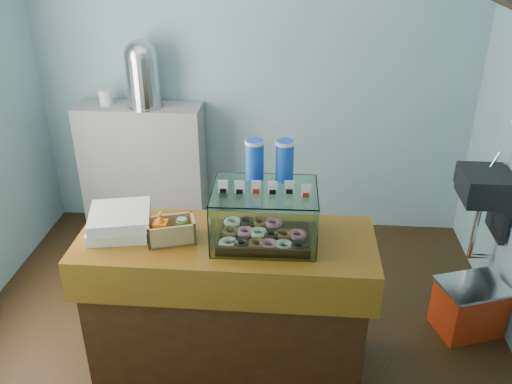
# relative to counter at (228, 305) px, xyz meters

# --- Properties ---
(ground) EXTENTS (3.50, 3.50, 0.00)m
(ground) POSITION_rel_counter_xyz_m (0.00, 0.25, -0.46)
(ground) COLOR black
(ground) RESTS_ON ground
(room_shell) EXTENTS (3.54, 3.04, 2.82)m
(room_shell) POSITION_rel_counter_xyz_m (0.03, 0.26, 1.25)
(room_shell) COLOR #77A2AD
(room_shell) RESTS_ON ground
(counter) EXTENTS (1.60, 0.60, 0.90)m
(counter) POSITION_rel_counter_xyz_m (0.00, 0.00, 0.00)
(counter) COLOR #3C1E0B
(counter) RESTS_ON ground
(back_shelf) EXTENTS (1.00, 0.32, 1.10)m
(back_shelf) POSITION_rel_counter_xyz_m (-0.90, 1.57, 0.09)
(back_shelf) COLOR gray
(back_shelf) RESTS_ON ground
(display_case) EXTENTS (0.55, 0.41, 0.52)m
(display_case) POSITION_rel_counter_xyz_m (0.20, 0.04, 0.60)
(display_case) COLOR #361D10
(display_case) RESTS_ON counter
(condiment_crate) EXTENTS (0.28, 0.22, 0.18)m
(condiment_crate) POSITION_rel_counter_xyz_m (-0.29, -0.04, 0.50)
(condiment_crate) COLOR tan
(condiment_crate) RESTS_ON counter
(pastry_boxes) EXTENTS (0.39, 0.38, 0.13)m
(pastry_boxes) POSITION_rel_counter_xyz_m (-0.58, 0.03, 0.51)
(pastry_boxes) COLOR silver
(pastry_boxes) RESTS_ON counter
(coffee_urn) EXTENTS (0.29, 0.29, 0.52)m
(coffee_urn) POSITION_rel_counter_xyz_m (-0.83, 1.56, 0.92)
(coffee_urn) COLOR silver
(coffee_urn) RESTS_ON back_shelf
(red_cooler) EXTENTS (0.48, 0.42, 0.36)m
(red_cooler) POSITION_rel_counter_xyz_m (1.51, 0.44, -0.28)
(red_cooler) COLOR red
(red_cooler) RESTS_ON ground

